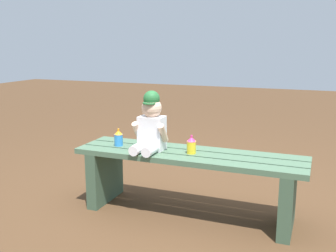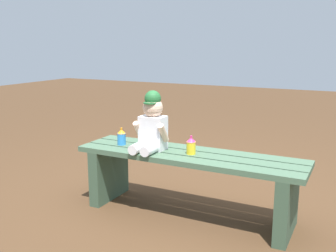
# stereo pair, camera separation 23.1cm
# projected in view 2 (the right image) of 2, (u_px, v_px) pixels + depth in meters

# --- Properties ---
(ground_plane) EXTENTS (16.00, 16.00, 0.00)m
(ground_plane) POSITION_uv_depth(u_px,v_px,m) (188.00, 214.00, 2.68)
(ground_plane) COLOR #4C331E
(park_bench) EXTENTS (1.54, 0.40, 0.44)m
(park_bench) POSITION_uv_depth(u_px,v_px,m) (189.00, 173.00, 2.62)
(park_bench) COLOR #47664C
(park_bench) RESTS_ON ground_plane
(child_figure) EXTENTS (0.23, 0.27, 0.40)m
(child_figure) POSITION_uv_depth(u_px,v_px,m) (152.00, 124.00, 2.63)
(child_figure) COLOR white
(child_figure) RESTS_ON park_bench
(sippy_cup_left) EXTENTS (0.06, 0.06, 0.12)m
(sippy_cup_left) POSITION_uv_depth(u_px,v_px,m) (122.00, 137.00, 2.79)
(sippy_cup_left) COLOR #338CE5
(sippy_cup_left) RESTS_ON park_bench
(sippy_cup_right) EXTENTS (0.06, 0.06, 0.12)m
(sippy_cup_right) POSITION_uv_depth(u_px,v_px,m) (191.00, 145.00, 2.55)
(sippy_cup_right) COLOR yellow
(sippy_cup_right) RESTS_ON park_bench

